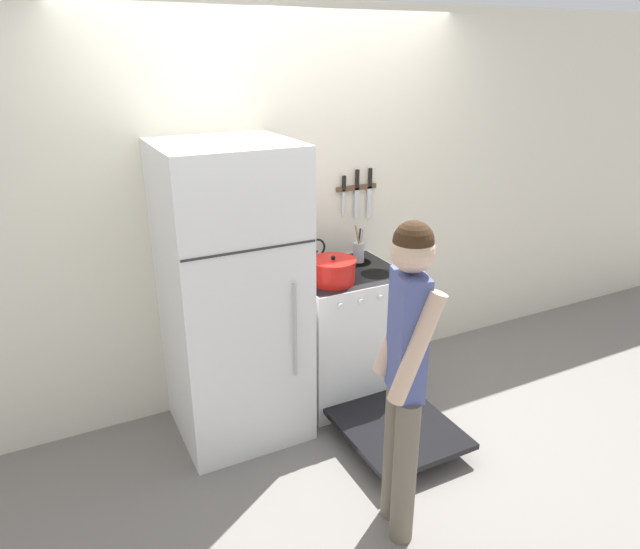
% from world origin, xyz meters
% --- Properties ---
extents(ground_plane, '(14.00, 14.00, 0.00)m').
position_xyz_m(ground_plane, '(0.00, 0.00, 0.00)').
color(ground_plane, slate).
extents(wall_back, '(10.00, 0.06, 2.55)m').
position_xyz_m(wall_back, '(0.00, 0.03, 1.27)').
color(wall_back, silver).
rests_on(wall_back, ground_plane).
extents(refrigerator, '(0.75, 0.74, 1.81)m').
position_xyz_m(refrigerator, '(-0.49, -0.36, 0.90)').
color(refrigerator, white).
rests_on(refrigerator, ground_plane).
extents(stove_range, '(0.71, 1.35, 0.91)m').
position_xyz_m(stove_range, '(0.30, -0.35, 0.45)').
color(stove_range, white).
rests_on(stove_range, ground_plane).
extents(dutch_oven_pot, '(0.33, 0.29, 0.18)m').
position_xyz_m(dutch_oven_pot, '(0.14, -0.44, 0.98)').
color(dutch_oven_pot, red).
rests_on(dutch_oven_pot, stove_range).
extents(tea_kettle, '(0.21, 0.16, 0.21)m').
position_xyz_m(tea_kettle, '(0.15, -0.19, 0.97)').
color(tea_kettle, silver).
rests_on(tea_kettle, stove_range).
extents(utensil_jar, '(0.08, 0.08, 0.27)m').
position_xyz_m(utensil_jar, '(0.48, -0.18, 0.98)').
color(utensil_jar, '#B7BABF').
rests_on(utensil_jar, stove_range).
extents(person, '(0.32, 0.38, 1.61)m').
position_xyz_m(person, '(-0.07, -1.52, 0.92)').
color(person, '#6B6051').
rests_on(person, ground_plane).
extents(wall_knife_strip, '(0.31, 0.03, 0.35)m').
position_xyz_m(wall_knife_strip, '(0.55, -0.02, 1.38)').
color(wall_knife_strip, brown).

